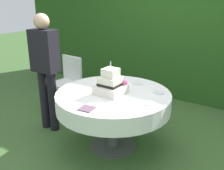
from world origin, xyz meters
TOP-DOWN VIEW (x-y plane):
  - ground_plane at (0.00, 0.00)m, footprint 20.00×20.00m
  - foliage_hedge at (0.00, 2.24)m, footprint 6.88×0.68m
  - cake_table at (0.00, 0.00)m, footprint 1.36×1.36m
  - wedding_cake at (-0.01, -0.04)m, footprint 0.32×0.32m
  - serving_plate_near at (-0.22, 0.51)m, footprint 0.11×0.11m
  - serving_plate_far at (0.10, 0.42)m, footprint 0.14×0.14m
  - serving_plate_left at (0.49, -0.07)m, footprint 0.13×0.13m
  - serving_plate_right at (0.45, 0.28)m, footprint 0.14×0.14m
  - napkin_stack at (0.03, -0.53)m, footprint 0.16×0.16m
  - garden_chair at (-1.21, 0.53)m, footprint 0.43×0.43m
  - standing_person at (-1.01, -0.10)m, footprint 0.37×0.22m

SIDE VIEW (x-z plane):
  - ground_plane at x=0.00m, z-range 0.00..0.00m
  - garden_chair at x=-1.21m, z-range 0.10..0.99m
  - cake_table at x=0.00m, z-range 0.26..0.98m
  - napkin_stack at x=0.03m, z-range 0.72..0.74m
  - serving_plate_near at x=-0.22m, z-range 0.72..0.74m
  - serving_plate_far at x=0.10m, z-range 0.72..0.74m
  - serving_plate_left at x=0.49m, z-range 0.72..0.74m
  - serving_plate_right at x=0.45m, z-range 0.72..0.74m
  - wedding_cake at x=-0.01m, z-range 0.64..1.03m
  - standing_person at x=-1.01m, z-range 0.13..1.73m
  - foliage_hedge at x=0.00m, z-range 0.00..2.50m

